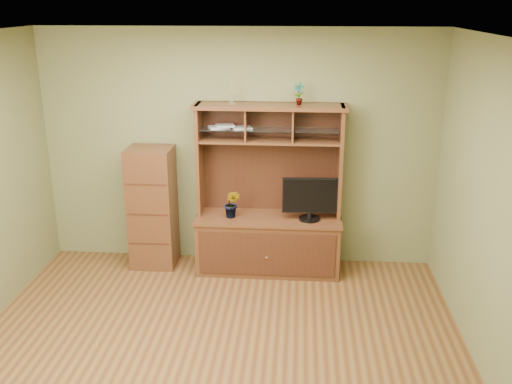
# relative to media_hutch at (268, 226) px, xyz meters

# --- Properties ---
(room) EXTENTS (4.54, 4.04, 2.74)m
(room) POSITION_rel_media_hutch_xyz_m (-0.36, -1.73, 0.83)
(room) COLOR #543218
(room) RESTS_ON ground
(media_hutch) EXTENTS (1.66, 0.61, 1.90)m
(media_hutch) POSITION_rel_media_hutch_xyz_m (0.00, 0.00, 0.00)
(media_hutch) COLOR #482814
(media_hutch) RESTS_ON room
(monitor) EXTENTS (0.61, 0.23, 0.48)m
(monitor) POSITION_rel_media_hutch_xyz_m (0.46, -0.08, 0.38)
(monitor) COLOR black
(monitor) RESTS_ON media_hutch
(orchid_plant) EXTENTS (0.21, 0.19, 0.33)m
(orchid_plant) POSITION_rel_media_hutch_xyz_m (-0.40, -0.08, 0.29)
(orchid_plant) COLOR #3D6121
(orchid_plant) RESTS_ON media_hutch
(top_plant) EXTENTS (0.14, 0.11, 0.23)m
(top_plant) POSITION_rel_media_hutch_xyz_m (0.31, 0.08, 1.50)
(top_plant) COLOR #406E26
(top_plant) RESTS_ON media_hutch
(reed_diffuser) EXTENTS (0.05, 0.05, 0.26)m
(reed_diffuser) POSITION_rel_media_hutch_xyz_m (-0.41, 0.08, 1.48)
(reed_diffuser) COLOR silver
(reed_diffuser) RESTS_ON media_hutch
(magazines) EXTENTS (0.51, 0.23, 0.04)m
(magazines) POSITION_rel_media_hutch_xyz_m (-0.45, 0.08, 1.13)
(magazines) COLOR silver
(magazines) RESTS_ON media_hutch
(side_cabinet) EXTENTS (0.50, 0.46, 1.40)m
(side_cabinet) POSITION_rel_media_hutch_xyz_m (-1.34, 0.03, 0.18)
(side_cabinet) COLOR #482814
(side_cabinet) RESTS_ON room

